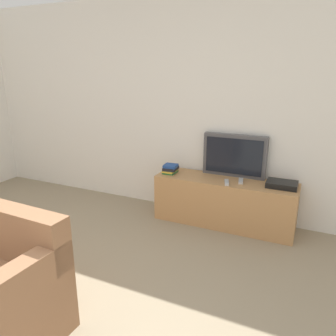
% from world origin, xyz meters
% --- Properties ---
extents(wall_back, '(9.00, 0.06, 2.60)m').
position_xyz_m(wall_back, '(0.00, 3.03, 1.30)').
color(wall_back, white).
rests_on(wall_back, ground_plane).
extents(tv_stand, '(1.59, 0.45, 0.54)m').
position_xyz_m(tv_stand, '(0.67, 2.76, 0.27)').
color(tv_stand, tan).
rests_on(tv_stand, ground_plane).
extents(television, '(0.73, 0.09, 0.49)m').
position_xyz_m(television, '(0.71, 2.94, 0.79)').
color(television, '#4C4C51').
rests_on(television, tv_stand).
extents(book_stack, '(0.17, 0.21, 0.11)m').
position_xyz_m(book_stack, '(-0.00, 2.72, 0.60)').
color(book_stack, '#2D753D').
rests_on(book_stack, tv_stand).
extents(remote_on_stand, '(0.08, 0.17, 0.02)m').
position_xyz_m(remote_on_stand, '(0.84, 2.75, 0.56)').
color(remote_on_stand, '#B7B7B7').
rests_on(remote_on_stand, tv_stand).
extents(remote_secondary, '(0.09, 0.17, 0.02)m').
position_xyz_m(remote_secondary, '(0.71, 2.64, 0.56)').
color(remote_secondary, '#B7B7B7').
rests_on(remote_secondary, tv_stand).
extents(set_top_box, '(0.32, 0.23, 0.06)m').
position_xyz_m(set_top_box, '(1.28, 2.78, 0.57)').
color(set_top_box, black).
rests_on(set_top_box, tv_stand).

